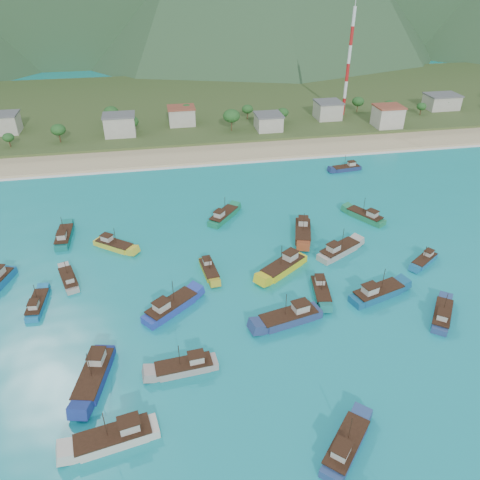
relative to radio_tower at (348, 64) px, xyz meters
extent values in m
plane|color=#0D8295|center=(-61.54, -108.00, -21.29)|extent=(600.00, 600.00, 0.00)
cube|color=beige|center=(-61.54, -29.00, -21.29)|extent=(400.00, 18.00, 1.20)
cube|color=#385123|center=(-61.54, 32.00, -21.29)|extent=(400.00, 110.00, 2.40)
cube|color=white|center=(-61.54, -38.50, -21.29)|extent=(400.00, 2.50, 0.08)
cube|color=beige|center=(-127.64, 1.57, -16.43)|extent=(8.04, 8.78, 6.52)
cube|color=beige|center=(-87.53, -8.93, -16.21)|extent=(10.64, 8.26, 6.96)
cube|color=beige|center=(-64.96, -0.88, -16.57)|extent=(9.64, 8.04, 6.23)
cube|color=beige|center=(-34.01, -12.59, -17.06)|extent=(9.09, 9.16, 5.27)
cube|color=beige|center=(-7.95, -3.76, -16.56)|extent=(9.29, 8.96, 6.26)
cube|color=beige|center=(10.57, -17.30, -16.06)|extent=(9.53, 8.48, 7.25)
cube|color=beige|center=(43.38, 0.44, -16.95)|extent=(12.79, 9.15, 5.48)
cylinder|color=red|center=(0.00, 0.00, -16.41)|extent=(1.20, 1.20, 6.56)
cylinder|color=white|center=(0.00, 0.00, -9.85)|extent=(1.20, 1.20, 6.56)
cylinder|color=red|center=(0.00, 0.00, -3.28)|extent=(1.20, 1.20, 6.56)
cylinder|color=white|center=(0.00, 0.00, 3.28)|extent=(1.20, 1.20, 6.56)
cylinder|color=red|center=(0.00, 0.00, 9.85)|extent=(1.20, 1.20, 6.56)
cylinder|color=white|center=(0.00, 0.00, 16.41)|extent=(1.20, 1.20, 6.56)
cube|color=gold|center=(-86.97, -83.40, -20.80)|extent=(9.49, 8.21, 1.77)
cube|color=beige|center=(-88.55, -82.19, -19.20)|extent=(2.84, 2.76, 1.44)
cylinder|color=#382114|center=(-86.53, -83.73, -17.92)|extent=(0.12, 0.12, 3.99)
cube|color=#A6A195|center=(-95.70, -94.82, -20.90)|extent=(5.11, 9.04, 1.58)
cube|color=beige|center=(-95.15, -96.50, -19.47)|extent=(2.12, 2.36, 1.28)
cylinder|color=#382114|center=(-95.85, -94.35, -18.34)|extent=(0.12, 0.12, 3.55)
cube|color=brown|center=(-43.27, -86.08, -20.64)|extent=(6.64, 12.10, 2.11)
cube|color=beige|center=(-42.59, -83.81, -18.72)|extent=(2.80, 3.14, 1.71)
cylinder|color=#382114|center=(-43.46, -86.71, -17.21)|extent=(0.12, 0.12, 4.75)
cube|color=#137A51|center=(-60.35, -74.21, -20.74)|extent=(9.02, 9.99, 1.90)
cube|color=beige|center=(-61.71, -75.85, -19.03)|extent=(2.98, 3.04, 1.54)
cylinder|color=#382114|center=(-59.97, -73.75, -17.66)|extent=(0.12, 0.12, 4.26)
cube|color=navy|center=(-54.87, -114.82, -20.61)|extent=(12.31, 6.01, 2.15)
cube|color=beige|center=(-52.51, -114.29, -18.66)|extent=(3.10, 2.71, 1.75)
cylinder|color=#382114|center=(-55.53, -114.97, -17.12)|extent=(0.12, 0.12, 4.84)
cube|color=#0F6D67|center=(-98.70, -77.29, -20.76)|extent=(3.21, 10.29, 1.86)
cube|color=beige|center=(-98.74, -79.39, -19.07)|extent=(1.92, 2.36, 1.51)
cylinder|color=#382114|center=(-98.69, -76.71, -17.74)|extent=(0.12, 0.12, 4.19)
cube|color=#186798|center=(-20.74, -101.84, -20.95)|extent=(8.08, 6.59, 1.48)
cube|color=beige|center=(-19.36, -100.90, -19.61)|extent=(2.37, 2.28, 1.20)
cylinder|color=#382114|center=(-21.12, -102.10, -18.54)|extent=(0.12, 0.12, 3.33)
cube|color=#17746C|center=(-46.37, -108.20, -20.84)|extent=(4.25, 9.66, 1.70)
cube|color=beige|center=(-46.06, -106.32, -19.30)|extent=(2.03, 2.37, 1.38)
cylinder|color=#382114|center=(-46.46, -108.72, -18.08)|extent=(0.12, 0.12, 3.82)
cube|color=#273FAA|center=(-75.50, -107.68, -20.64)|extent=(11.14, 9.90, 2.10)
cube|color=beige|center=(-77.34, -109.16, -18.74)|extent=(3.37, 3.29, 1.71)
cylinder|color=#382114|center=(-74.99, -107.27, -17.23)|extent=(0.12, 0.12, 4.72)
cube|color=navy|center=(-88.54, -122.67, -20.60)|extent=(6.19, 12.46, 2.18)
cube|color=beige|center=(-87.98, -120.29, -18.63)|extent=(2.76, 3.15, 1.77)
cylinder|color=#382114|center=(-88.70, -123.33, -17.07)|extent=(0.12, 0.12, 4.90)
cube|color=gold|center=(-67.04, -96.98, -20.91)|extent=(3.55, 8.84, 1.56)
cube|color=beige|center=(-67.26, -95.23, -19.49)|extent=(1.80, 2.13, 1.27)
cylinder|color=#382114|center=(-66.99, -97.46, -18.37)|extent=(0.12, 0.12, 3.52)
cube|color=yellow|center=(-51.70, -99.13, -20.61)|extent=(11.72, 9.80, 2.16)
cube|color=beige|center=(-49.72, -97.71, -18.65)|extent=(3.47, 3.35, 1.76)
cylinder|color=#382114|center=(-52.25, -99.52, -17.09)|extent=(0.12, 0.12, 4.87)
cube|color=navy|center=(-54.16, -141.13, -20.73)|extent=(9.55, 9.89, 1.93)
cube|color=beige|center=(-55.65, -142.71, -18.98)|extent=(3.07, 3.09, 1.57)
cylinder|color=#382114|center=(-53.75, -140.69, -17.59)|extent=(0.12, 0.12, 4.34)
cube|color=beige|center=(-85.09, -134.29, -20.64)|extent=(11.98, 5.43, 2.10)
cube|color=beige|center=(-82.77, -133.87, -18.74)|extent=(2.96, 2.55, 1.71)
cylinder|color=#382114|center=(-85.74, -134.41, -17.23)|extent=(0.12, 0.12, 4.73)
cube|color=#1D7E4F|center=(-25.41, -80.85, -20.76)|extent=(7.90, 10.36, 1.87)
cube|color=beige|center=(-24.33, -82.64, -19.07)|extent=(2.82, 2.97, 1.52)
cylinder|color=#382114|center=(-25.71, -80.35, -17.72)|extent=(0.12, 0.12, 4.20)
cube|color=navy|center=(-18.55, -50.69, -20.86)|extent=(9.38, 3.76, 1.66)
cube|color=beige|center=(-16.69, -50.47, -19.36)|extent=(2.26, 1.91, 1.35)
cylinder|color=#382114|center=(-19.06, -50.75, -18.17)|extent=(0.12, 0.12, 3.73)
cube|color=#A9A49A|center=(-37.47, -94.93, -20.68)|extent=(11.31, 8.27, 2.02)
cube|color=beige|center=(-39.45, -96.04, -18.85)|extent=(3.20, 3.01, 1.64)
cylinder|color=#382114|center=(-36.92, -94.63, -17.40)|extent=(0.12, 0.12, 4.55)
cube|color=#A39993|center=(-74.53, -123.08, -20.76)|extent=(10.43, 3.90, 1.86)
cube|color=beige|center=(-72.45, -122.89, -19.08)|extent=(2.48, 2.07, 1.51)
cylinder|color=#382114|center=(-75.10, -123.13, -17.75)|extent=(0.12, 0.12, 4.18)
cube|color=#186FA5|center=(-100.51, -101.95, -20.89)|extent=(3.18, 8.93, 1.60)
cube|color=beige|center=(-100.63, -103.75, -19.45)|extent=(1.74, 2.10, 1.30)
cylinder|color=#382114|center=(-100.47, -101.46, -18.30)|extent=(0.12, 0.12, 3.59)
cube|color=navy|center=(-26.76, -119.02, -20.82)|extent=(8.00, 9.39, 1.75)
cube|color=beige|center=(-27.93, -120.60, -19.24)|extent=(2.71, 2.80, 1.42)
cylinder|color=#382114|center=(-26.43, -118.59, -17.98)|extent=(0.12, 0.12, 3.93)
cube|color=#145882|center=(-35.63, -110.95, -20.64)|extent=(12.04, 6.69, 2.10)
cube|color=beige|center=(-37.88, -111.65, -18.74)|extent=(3.13, 2.80, 1.71)
cylinder|color=#382114|center=(-35.00, -110.76, -17.23)|extent=(0.12, 0.12, 4.72)
camera|label=1|loc=(-75.45, -176.96, 36.16)|focal=35.00mm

